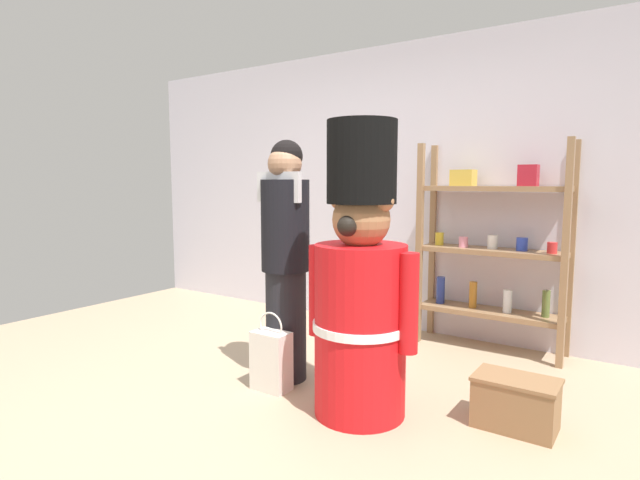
{
  "coord_description": "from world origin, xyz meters",
  "views": [
    {
      "loc": [
        1.97,
        -2.14,
        1.36
      ],
      "look_at": [
        0.22,
        0.45,
        1.0
      ],
      "focal_mm": 28.43,
      "sensor_mm": 36.0,
      "label": 1
    }
  ],
  "objects_px": {
    "person_shopper": "(286,255)",
    "display_crate": "(516,403)",
    "shopping_bag": "(271,360)",
    "teddy_bear_guard": "(361,291)",
    "merchandise_shelf": "(491,246)"
  },
  "relations": [
    {
      "from": "person_shopper",
      "to": "shopping_bag",
      "type": "relative_size",
      "value": 3.14
    },
    {
      "from": "merchandise_shelf",
      "to": "display_crate",
      "type": "relative_size",
      "value": 3.75
    },
    {
      "from": "teddy_bear_guard",
      "to": "display_crate",
      "type": "xyz_separation_m",
      "value": [
        0.8,
        0.33,
        -0.59
      ]
    },
    {
      "from": "teddy_bear_guard",
      "to": "person_shopper",
      "type": "distance_m",
      "value": 0.72
    },
    {
      "from": "teddy_bear_guard",
      "to": "shopping_bag",
      "type": "height_order",
      "value": "teddy_bear_guard"
    },
    {
      "from": "teddy_bear_guard",
      "to": "person_shopper",
      "type": "relative_size",
      "value": 1.04
    },
    {
      "from": "person_shopper",
      "to": "display_crate",
      "type": "height_order",
      "value": "person_shopper"
    },
    {
      "from": "person_shopper",
      "to": "display_crate",
      "type": "relative_size",
      "value": 3.67
    },
    {
      "from": "merchandise_shelf",
      "to": "shopping_bag",
      "type": "xyz_separation_m",
      "value": [
        -0.94,
        -1.65,
        -0.65
      ]
    },
    {
      "from": "person_shopper",
      "to": "shopping_bag",
      "type": "xyz_separation_m",
      "value": [
        0.04,
        -0.21,
        -0.67
      ]
    },
    {
      "from": "merchandise_shelf",
      "to": "display_crate",
      "type": "height_order",
      "value": "merchandise_shelf"
    },
    {
      "from": "teddy_bear_guard",
      "to": "display_crate",
      "type": "height_order",
      "value": "teddy_bear_guard"
    },
    {
      "from": "shopping_bag",
      "to": "display_crate",
      "type": "height_order",
      "value": "shopping_bag"
    },
    {
      "from": "merchandise_shelf",
      "to": "person_shopper",
      "type": "bearing_deg",
      "value": -123.97
    },
    {
      "from": "display_crate",
      "to": "shopping_bag",
      "type": "bearing_deg",
      "value": -166.38
    }
  ]
}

